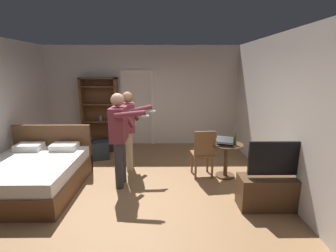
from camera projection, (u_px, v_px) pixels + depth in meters
name	position (u px, v px, depth m)	size (l,w,h in m)	color
ground_plane	(130.00, 191.00, 4.49)	(6.39, 6.39, 0.00)	olive
wall_back	(143.00, 96.00, 7.06)	(5.58, 0.12, 2.79)	silver
wall_right	(288.00, 115.00, 4.20)	(0.12, 6.05, 2.79)	silver
doorway_frame	(138.00, 103.00, 7.02)	(0.93, 0.08, 2.13)	white
bed	(34.00, 173.00, 4.51)	(1.61, 1.91, 1.02)	brown
bookshelf	(100.00, 110.00, 6.91)	(1.00, 0.32, 1.93)	brown
tv_flatscreen	(275.00, 189.00, 3.90)	(1.12, 0.40, 1.10)	#4C331E
side_table	(226.00, 155.00, 5.00)	(0.65, 0.65, 0.70)	#4C331E
laptop	(225.00, 142.00, 4.89)	(0.41, 0.41, 0.17)	black
bottle_on_table	(235.00, 140.00, 4.84)	(0.06, 0.06, 0.25)	#3B531D
wooden_chair	(203.00, 152.00, 4.95)	(0.46, 0.46, 0.99)	brown
person_blue_shirt	(120.00, 133.00, 4.51)	(0.71, 0.64, 1.75)	#333338
person_striped_shirt	(129.00, 125.00, 5.30)	(0.75, 0.59, 1.70)	tan
suitcase_dark	(99.00, 151.00, 6.02)	(0.45, 0.28, 0.44)	#1E2D38
suitcase_small	(104.00, 145.00, 6.65)	(0.51, 0.33, 0.32)	black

